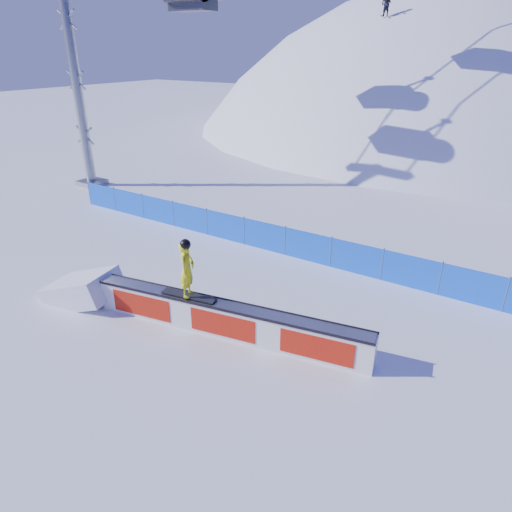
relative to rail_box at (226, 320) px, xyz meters
The scene contains 6 objects.
ground 2.77m from the rail_box, 150.72° to the left, with size 160.00×160.00×0.00m, color white.
snow_hill 47.18m from the rail_box, 93.14° to the left, with size 64.00×64.00×64.00m.
safety_fence 6.30m from the rail_box, 112.15° to the left, with size 22.05×0.05×1.30m.
rail_box is the anchor object (origin of this frame).
snow_ramp 5.36m from the rail_box, 169.76° to the right, with size 2.33×1.56×0.88m, color white, non-canonical shape.
snowboarder 1.86m from the rail_box, 169.76° to the right, with size 1.76×0.71×1.81m.
Camera 1 is at (9.23, -10.27, 7.72)m, focal length 32.00 mm.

